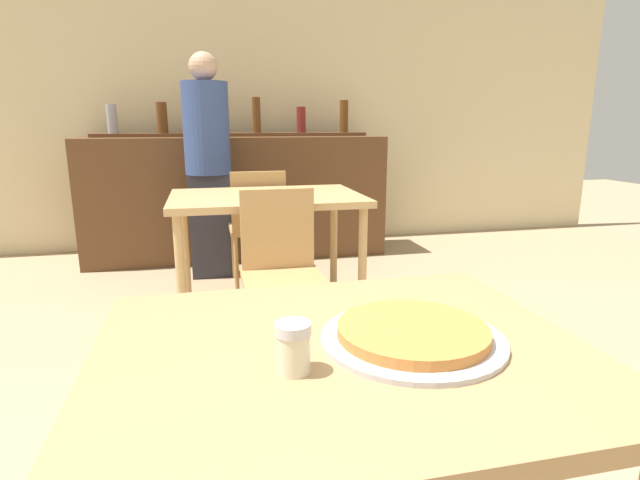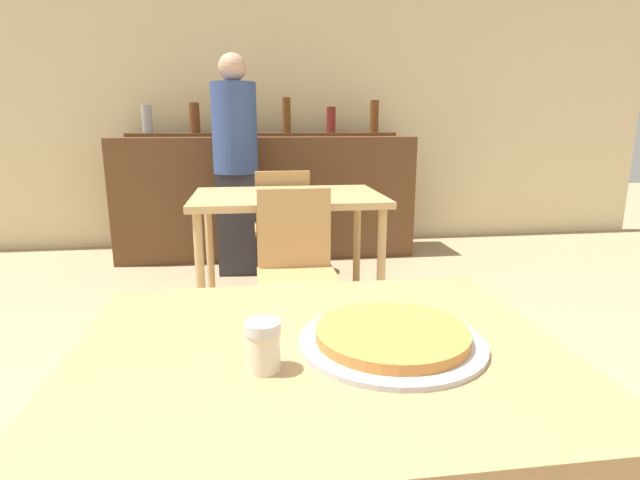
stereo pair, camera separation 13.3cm
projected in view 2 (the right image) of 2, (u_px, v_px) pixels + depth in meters
name	position (u px, v px, depth m)	size (l,w,h in m)	color
wall_back	(263.00, 99.00, 4.79)	(8.00, 0.05, 2.80)	beige
dining_table_near	(319.00, 379.00, 1.08)	(1.04, 0.84, 0.73)	#A87F51
dining_table_far	(288.00, 208.00, 3.04)	(1.13, 0.79, 0.76)	tan
bar_counter	(267.00, 197.00, 4.51)	(2.60, 0.56, 1.06)	brown
bar_back_shelf	(264.00, 128.00, 4.50)	(2.39, 0.24, 0.34)	brown
chair_far_side_front	(296.00, 262.00, 2.54)	(0.40, 0.40, 0.86)	tan
chair_far_side_back	(282.00, 220.00, 3.63)	(0.40, 0.40, 0.86)	tan
pizza_tray	(392.00, 337.00, 1.07)	(0.40, 0.40, 0.04)	#B7B7BC
cheese_shaker	(263.00, 346.00, 0.95)	(0.07, 0.07, 0.10)	beige
person_standing	(236.00, 159.00, 3.83)	(0.34, 0.34, 1.69)	#2D2D38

